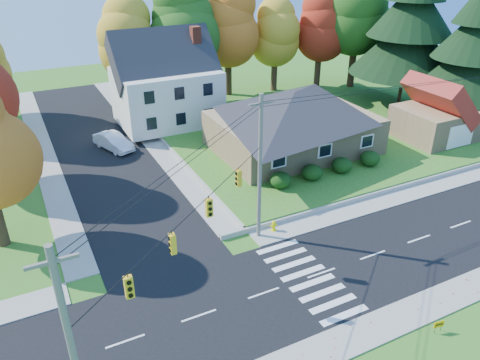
{
  "coord_description": "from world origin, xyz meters",
  "views": [
    {
      "loc": [
        -14.55,
        -17.89,
        18.08
      ],
      "look_at": [
        -1.49,
        8.0,
        3.01
      ],
      "focal_mm": 35.0,
      "sensor_mm": 36.0,
      "label": 1
    }
  ],
  "objects": [
    {
      "name": "ground",
      "position": [
        0.0,
        0.0,
        0.0
      ],
      "size": [
        120.0,
        120.0,
        0.0
      ],
      "primitive_type": "plane",
      "color": "#3D7923"
    },
    {
      "name": "road_main",
      "position": [
        0.0,
        0.0,
        0.01
      ],
      "size": [
        90.0,
        8.0,
        0.02
      ],
      "primitive_type": "cube",
      "color": "black",
      "rests_on": "ground"
    },
    {
      "name": "road_cross",
      "position": [
        -8.0,
        26.0,
        0.01
      ],
      "size": [
        8.0,
        44.0,
        0.02
      ],
      "primitive_type": "cube",
      "color": "black",
      "rests_on": "ground"
    },
    {
      "name": "sidewalk_north",
      "position": [
        0.0,
        5.0,
        0.04
      ],
      "size": [
        90.0,
        2.0,
        0.08
      ],
      "primitive_type": "cube",
      "color": "#9C9A90",
      "rests_on": "ground"
    },
    {
      "name": "sidewalk_south",
      "position": [
        0.0,
        -5.0,
        0.04
      ],
      "size": [
        90.0,
        2.0,
        0.08
      ],
      "primitive_type": "cube",
      "color": "#9C9A90",
      "rests_on": "ground"
    },
    {
      "name": "lawn",
      "position": [
        13.0,
        21.0,
        0.25
      ],
      "size": [
        30.0,
        30.0,
        0.5
      ],
      "primitive_type": "cube",
      "color": "#3D7923",
      "rests_on": "ground"
    },
    {
      "name": "ranch_house",
      "position": [
        8.0,
        16.0,
        3.27
      ],
      "size": [
        14.6,
        10.6,
        5.4
      ],
      "color": "tan",
      "rests_on": "lawn"
    },
    {
      "name": "colonial_house",
      "position": [
        0.04,
        28.0,
        4.58
      ],
      "size": [
        10.4,
        8.4,
        9.6
      ],
      "color": "silver",
      "rests_on": "lawn"
    },
    {
      "name": "garage",
      "position": [
        22.0,
        11.99,
        2.84
      ],
      "size": [
        7.3,
        6.3,
        4.6
      ],
      "color": "tan",
      "rests_on": "lawn"
    },
    {
      "name": "hedge_row",
      "position": [
        7.5,
        9.8,
        1.14
      ],
      "size": [
        10.7,
        1.7,
        1.27
      ],
      "color": "#163A10",
      "rests_on": "lawn"
    },
    {
      "name": "traffic_infrastructure",
      "position": [
        -0.15,
        1.35,
        5.15
      ],
      "size": [
        38.1,
        10.66,
        10.0
      ],
      "color": "#666059",
      "rests_on": "ground"
    },
    {
      "name": "tree_lot_0",
      "position": [
        -2.0,
        34.0,
        8.31
      ],
      "size": [
        6.72,
        6.72,
        12.51
      ],
      "color": "#3F2A19",
      "rests_on": "lawn"
    },
    {
      "name": "tree_lot_1",
      "position": [
        4.0,
        33.0,
        9.61
      ],
      "size": [
        7.84,
        7.84,
        14.6
      ],
      "color": "#3F2A19",
      "rests_on": "lawn"
    },
    {
      "name": "tree_lot_2",
      "position": [
        10.0,
        34.0,
        8.96
      ],
      "size": [
        7.28,
        7.28,
        13.56
      ],
      "color": "#3F2A19",
      "rests_on": "lawn"
    },
    {
      "name": "tree_lot_3",
      "position": [
        16.0,
        33.0,
        7.65
      ],
      "size": [
        6.16,
        6.16,
        11.47
      ],
      "color": "#3F2A19",
      "rests_on": "lawn"
    },
    {
      "name": "tree_lot_4",
      "position": [
        22.0,
        32.0,
        8.31
      ],
      "size": [
        6.72,
        6.72,
        12.51
      ],
      "color": "#3F2A19",
      "rests_on": "lawn"
    },
    {
      "name": "tree_lot_5",
      "position": [
        26.0,
        30.0,
        10.27
      ],
      "size": [
        8.4,
        8.4,
        15.64
      ],
      "color": "#3F2A19",
      "rests_on": "lawn"
    },
    {
      "name": "conifer_east_a",
      "position": [
        27.0,
        22.0,
        9.39
      ],
      "size": [
        12.8,
        12.8,
        16.96
      ],
      "color": "#3F2A19",
      "rests_on": "lawn"
    },
    {
      "name": "conifer_east_b",
      "position": [
        28.0,
        14.0,
        8.28
      ],
      "size": [
        11.2,
        11.2,
        14.84
      ],
      "color": "#3F2A19",
      "rests_on": "lawn"
    },
    {
      "name": "white_car",
      "position": [
        -6.78,
        24.35,
        0.79
      ],
      "size": [
        3.2,
        4.98,
        1.55
      ],
      "primitive_type": "imported",
      "rotation": [
        0.0,
        0.0,
        0.36
      ],
      "color": "white",
      "rests_on": "road_cross"
    },
    {
      "name": "fire_hydrant",
      "position": [
        -0.27,
        5.26,
        0.4
      ],
      "size": [
        0.47,
        0.37,
        0.84
      ],
      "color": "#DED901",
      "rests_on": "ground"
    },
    {
      "name": "yard_sign",
      "position": [
        2.54,
        -6.61,
        0.52
      ],
      "size": [
        0.58,
        0.14,
        0.73
      ],
      "color": "black",
      "rests_on": "ground"
    }
  ]
}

